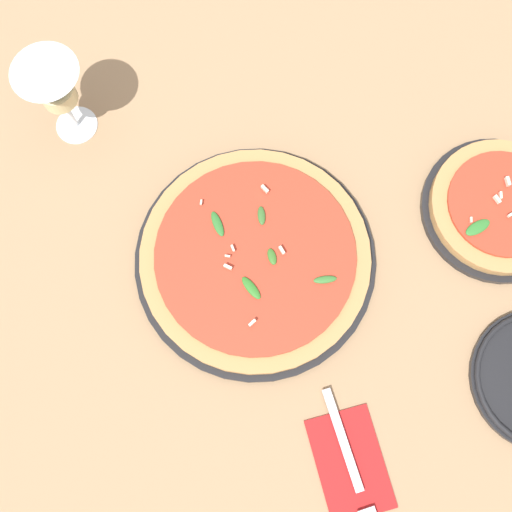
% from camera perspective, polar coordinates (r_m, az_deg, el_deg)
% --- Properties ---
extents(ground_plane, '(6.00, 6.00, 0.00)m').
position_cam_1_polar(ground_plane, '(0.90, -2.25, 1.47)').
color(ground_plane, '#9E7A56').
extents(pizza_arugula_main, '(0.35, 0.35, 0.05)m').
position_cam_1_polar(pizza_arugula_main, '(0.87, 0.00, -0.22)').
color(pizza_arugula_main, black).
rests_on(pizza_arugula_main, ground_plane).
extents(pizza_personal_side, '(0.23, 0.23, 0.05)m').
position_cam_1_polar(pizza_personal_side, '(0.97, 22.24, 4.33)').
color(pizza_personal_side, black).
rests_on(pizza_personal_side, ground_plane).
extents(wine_glass, '(0.09, 0.09, 0.15)m').
position_cam_1_polar(wine_glass, '(0.92, -18.58, 14.91)').
color(wine_glass, white).
rests_on(wine_glass, ground_plane).
extents(napkin, '(0.15, 0.11, 0.01)m').
position_cam_1_polar(napkin, '(0.87, 9.04, -18.93)').
color(napkin, '#B21E1E').
rests_on(napkin, ground_plane).
extents(fork, '(0.22, 0.05, 0.00)m').
position_cam_1_polar(fork, '(0.86, 9.29, -19.47)').
color(fork, silver).
rests_on(fork, ground_plane).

